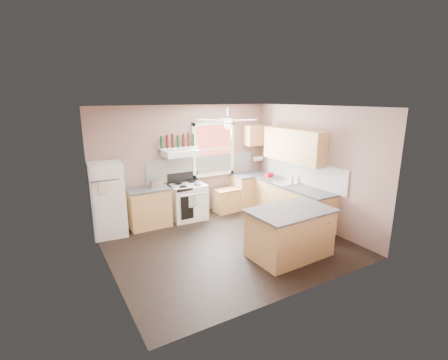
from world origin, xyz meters
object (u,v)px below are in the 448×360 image
toaster (157,184)px  cart (226,201)px  island (290,234)px  stove (188,202)px  refrigerator (108,200)px

toaster → cart: 1.94m
cart → island: bearing=-96.3°
cart → stove: bearing=176.2°
refrigerator → island: size_ratio=1.10×
refrigerator → toaster: (1.08, 0.00, 0.20)m
toaster → cart: (1.81, -0.02, -0.69)m
refrigerator → island: 3.79m
refrigerator → stove: (1.84, 0.02, -0.36)m
toaster → cart: bearing=-1.1°
refrigerator → island: bearing=-39.6°
toaster → island: (1.61, -2.66, -0.56)m
toaster → island: bearing=-59.3°
refrigerator → stove: 1.88m
toaster → stove: bearing=0.7°
refrigerator → cart: refrigerator is taller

